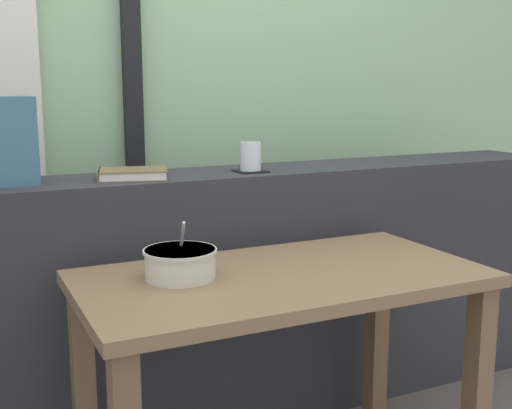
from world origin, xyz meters
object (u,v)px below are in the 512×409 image
Objects in this scene: coaster_square at (251,171)px; juice_glass at (251,158)px; breakfast_table at (281,313)px; closed_book at (132,174)px; soup_bowl at (180,264)px.

juice_glass reaches higher than coaster_square.
breakfast_table is 11.49× the size of juice_glass.
coaster_square is 1.03× the size of juice_glass.
closed_book reaches higher than soup_bowl.
breakfast_table is 0.62m from juice_glass.
juice_glass is 0.39× the size of closed_book.
juice_glass is (0.13, 0.47, 0.38)m from breakfast_table.
breakfast_table is 0.66m from closed_book.
soup_bowl is (0.01, -0.42, -0.19)m from closed_book.
soup_bowl is at bearing -134.52° from coaster_square.
soup_bowl is at bearing 165.48° from breakfast_table.
breakfast_table is at bearing -105.13° from coaster_square.
juice_glass reaches higher than closed_book.
closed_book is (-0.41, 0.02, -0.03)m from juice_glass.
juice_glass is at bearing 45.48° from soup_bowl.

